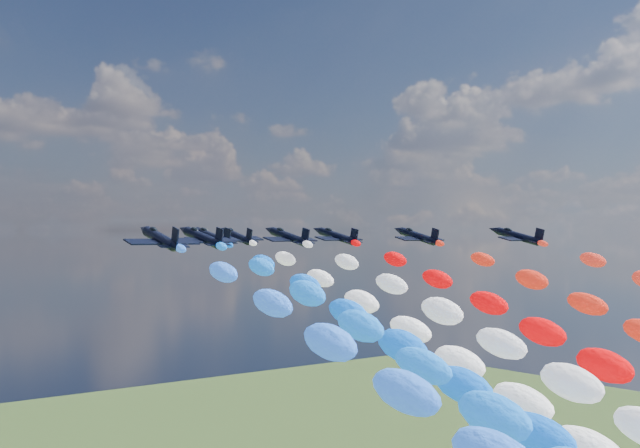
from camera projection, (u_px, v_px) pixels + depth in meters
jet_0 at (160, 239)px, 104.71m from camera, size 9.81×12.95×5.26m
jet_1 at (202, 238)px, 118.39m from camera, size 9.36×12.63×5.26m
jet_2 at (211, 237)px, 133.28m from camera, size 9.73×12.90×5.26m
jet_3 at (288, 237)px, 135.40m from camera, size 9.46×12.71×5.26m
jet_4 at (237, 236)px, 149.62m from camera, size 9.54×12.76×5.26m
jet_5 at (337, 236)px, 147.20m from camera, size 9.85×12.98×5.26m
jet_6 at (418, 236)px, 145.95m from camera, size 9.60×12.80×5.26m
jet_7 at (518, 236)px, 143.76m from camera, size 9.43×12.68×5.26m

